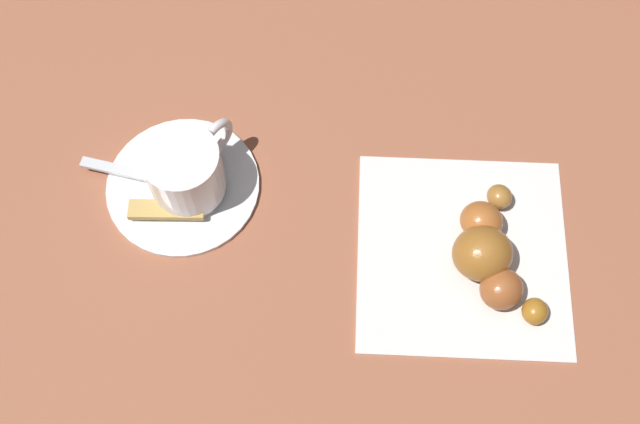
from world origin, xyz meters
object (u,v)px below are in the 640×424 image
at_px(sugar_packet, 166,210).
at_px(croissant, 489,254).
at_px(saucer, 183,185).
at_px(napkin, 462,253).
at_px(teaspoon, 175,182).
at_px(espresso_cup, 186,169).

xyz_separation_m(sugar_packet, croissant, (-0.26, -0.03, 0.01)).
distance_m(saucer, croissant, 0.26).
height_order(saucer, napkin, saucer).
distance_m(teaspoon, napkin, 0.24).
relative_size(saucer, sugar_packet, 2.08).
relative_size(saucer, teaspoon, 1.04).
xyz_separation_m(sugar_packet, napkin, (-0.24, -0.03, -0.01)).
relative_size(saucer, espresso_cup, 1.52).
xyz_separation_m(teaspoon, napkin, (-0.24, -0.01, -0.01)).
height_order(teaspoon, croissant, croissant).
height_order(napkin, croissant, croissant).
bearing_deg(croissant, teaspoon, 0.73).
xyz_separation_m(espresso_cup, croissant, (-0.25, -0.00, -0.02)).
relative_size(saucer, croissant, 1.09).
bearing_deg(saucer, sugar_packet, 84.75).
bearing_deg(espresso_cup, teaspoon, 13.70).
bearing_deg(sugar_packet, napkin, -7.44).
height_order(teaspoon, napkin, teaspoon).
relative_size(saucer, napkin, 0.75).
height_order(saucer, espresso_cup, espresso_cup).
relative_size(teaspoon, sugar_packet, 2.00).
distance_m(espresso_cup, napkin, 0.23).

